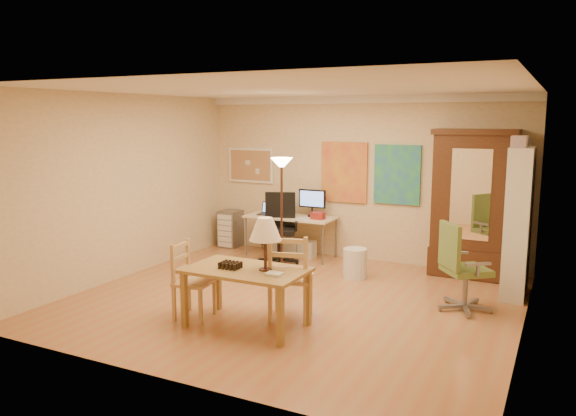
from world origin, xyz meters
The scene contains 16 objects.
floor centered at (0.00, 0.00, 0.00)m, with size 5.50×5.50×0.00m, color #AD683D.
crown_molding centered at (0.00, 2.46, 2.64)m, with size 5.50×0.08×0.12m, color white.
corkboard centered at (-2.05, 2.47, 1.50)m, with size 0.90×0.04×0.62m, color #A7754E.
art_panel_left centered at (-0.25, 2.47, 1.45)m, with size 0.80×0.04×1.00m, color gold.
art_panel_right centered at (0.65, 2.47, 1.45)m, with size 0.75×0.04×0.95m, color #296BA7.
dining_table centered at (0.01, -1.02, 0.80)m, with size 1.35×0.81×1.27m.
ladder_chair_back centered at (0.27, -0.61, 0.48)m, with size 0.58×0.57×1.03m.
ladder_chair_left centered at (-0.80, -1.07, 0.42)m, with size 0.46×0.47×0.91m.
torchiere_lamp centered at (-0.64, 0.94, 1.42)m, with size 0.32×0.32×1.78m.
computer_desk centered at (-1.04, 2.15, 0.42)m, with size 1.53×0.67×1.16m.
office_chair_black centered at (-1.08, 1.71, 0.30)m, with size 0.70×0.70×1.13m.
office_chair_green centered at (2.02, 0.61, 0.29)m, with size 0.70×0.70×1.10m.
drawer_cart centered at (-2.39, 2.28, 0.34)m, with size 0.34×0.40×0.67m.
armoire centered at (1.86, 2.24, 0.95)m, with size 1.19×0.56×2.19m.
bookshelf centered at (2.55, 1.52, 0.98)m, with size 0.30×0.79×1.98m.
wastebin centered at (0.36, 1.36, 0.22)m, with size 0.36×0.36×0.45m, color silver.
Camera 1 is at (3.07, -6.29, 2.35)m, focal length 35.00 mm.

